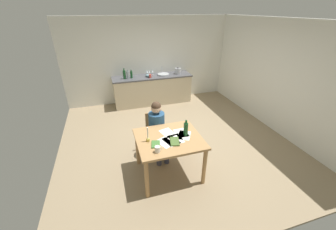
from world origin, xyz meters
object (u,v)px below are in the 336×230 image
at_px(wine_bottle_on_table, 186,129).
at_px(teacup_on_counter, 150,76).
at_px(dining_table, 169,143).
at_px(book_cookery, 156,144).
at_px(wine_glass_back_left, 147,72).
at_px(person_seated, 158,127).
at_px(bottle_wine_red, 131,74).
at_px(coffee_mug, 158,149).
at_px(bottle_vinegar, 128,75).
at_px(stovetop_kettle, 178,71).
at_px(book_magazine, 175,141).
at_px(wine_glass_by_kettle, 149,71).
at_px(mixing_bowl, 149,75).
at_px(candlestick, 148,137).
at_px(wine_glass_near_sink, 152,71).
at_px(chair_at_table, 156,131).
at_px(bottle_oil, 124,74).
at_px(sink_unit, 163,74).

relative_size(wine_bottle_on_table, teacup_on_counter, 2.69).
xyz_separation_m(dining_table, book_cookery, (-0.27, -0.12, 0.13)).
xyz_separation_m(wine_bottle_on_table, wine_glass_back_left, (0.03, 3.41, 0.10)).
bearing_deg(wine_bottle_on_table, person_seated, 121.82).
relative_size(bottle_wine_red, wine_glass_back_left, 1.61).
bearing_deg(coffee_mug, teacup_on_counter, 78.98).
distance_m(bottle_vinegar, stovetop_kettle, 1.60).
bearing_deg(book_magazine, wine_glass_by_kettle, 98.57).
distance_m(person_seated, wine_glass_by_kettle, 2.88).
relative_size(wine_glass_back_left, teacup_on_counter, 1.40).
distance_m(book_magazine, mixing_bowl, 3.38).
height_order(dining_table, teacup_on_counter, teacup_on_counter).
relative_size(person_seated, stovetop_kettle, 5.43).
relative_size(candlestick, bottle_vinegar, 1.01).
bearing_deg(book_magazine, wine_glass_near_sink, 96.85).
distance_m(wine_bottle_on_table, bottle_wine_red, 3.29).
xyz_separation_m(coffee_mug, mixing_bowl, (0.64, 3.54, 0.11)).
bearing_deg(bottle_wine_red, person_seated, -87.65).
xyz_separation_m(wine_bottle_on_table, bottle_wine_red, (-0.47, 3.25, 0.10)).
relative_size(chair_at_table, teacup_on_counter, 8.00).
bearing_deg(mixing_bowl, dining_table, -96.31).
relative_size(bottle_vinegar, wine_glass_near_sink, 1.72).
relative_size(book_magazine, bottle_oil, 0.81).
distance_m(stovetop_kettle, wine_glass_by_kettle, 0.92).
bearing_deg(coffee_mug, dining_table, 48.30).
xyz_separation_m(bottle_vinegar, wine_glass_back_left, (0.62, 0.20, -0.00)).
height_order(book_cookery, stovetop_kettle, stovetop_kettle).
xyz_separation_m(bottle_oil, wine_glass_back_left, (0.71, 0.18, -0.02)).
relative_size(sink_unit, wine_glass_back_left, 2.34).
bearing_deg(bottle_wine_red, sink_unit, 0.72).
relative_size(candlestick, mixing_bowl, 1.45).
distance_m(bottle_wine_red, stovetop_kettle, 1.49).
distance_m(chair_at_table, coffee_mug, 1.13).
bearing_deg(dining_table, candlestick, 177.82).
distance_m(book_cookery, bottle_vinegar, 3.35).
bearing_deg(wine_glass_by_kettle, person_seated, -99.41).
bearing_deg(book_cookery, bottle_vinegar, 103.86).
distance_m(dining_table, chair_at_table, 0.75).
distance_m(bottle_wine_red, wine_glass_back_left, 0.53).
xyz_separation_m(bottle_wine_red, wine_glass_near_sink, (0.69, 0.16, 0.00)).
height_order(dining_table, wine_bottle_on_table, wine_bottle_on_table).
xyz_separation_m(dining_table, person_seated, (-0.05, 0.58, 0.01)).
bearing_deg(book_magazine, book_cookery, -169.04).
xyz_separation_m(bottle_vinegar, mixing_bowl, (0.63, 0.01, -0.07)).
distance_m(candlestick, teacup_on_counter, 3.19).
relative_size(book_magazine, stovetop_kettle, 1.14).
height_order(chair_at_table, mixing_bowl, mixing_bowl).
xyz_separation_m(wine_glass_back_left, teacup_on_counter, (0.04, -0.30, -0.06)).
relative_size(bottle_oil, teacup_on_counter, 2.81).
relative_size(stovetop_kettle, wine_glass_back_left, 1.43).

